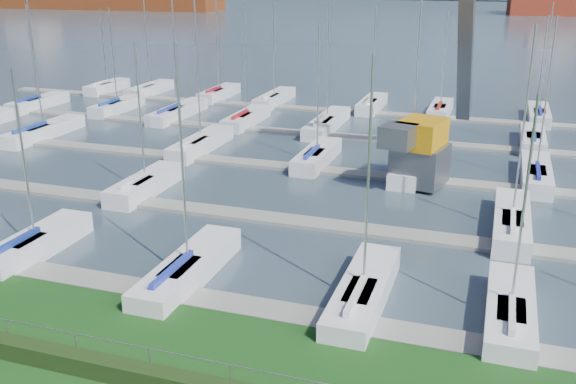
% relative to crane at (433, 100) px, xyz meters
% --- Properties ---
extents(water, '(800.00, 540.00, 0.20)m').
position_rel_crane_xyz_m(water, '(-5.34, 233.83, -5.73)').
color(water, '#3A4A55').
extents(hedge, '(80.00, 0.70, 0.70)m').
position_rel_crane_xyz_m(hedge, '(-5.34, -26.57, -4.98)').
color(hedge, '#203513').
rests_on(hedge, grass).
extents(fence, '(80.00, 0.04, 0.04)m').
position_rel_crane_xyz_m(fence, '(-5.34, -26.17, -4.13)').
color(fence, gray).
rests_on(fence, grass).
extents(docks, '(90.00, 41.60, 0.25)m').
position_rel_crane_xyz_m(docks, '(-5.34, -0.17, -5.55)').
color(docks, slate).
rests_on(docks, water).
extents(crane, '(4.97, 13.42, 22.35)m').
position_rel_crane_xyz_m(crane, '(0.00, 0.00, 0.00)').
color(crane, slate).
rests_on(crane, water).
extents(sailboat_fleet, '(74.52, 49.71, 13.66)m').
position_rel_crane_xyz_m(sailboat_fleet, '(-7.55, 3.33, 0.07)').
color(sailboat_fleet, navy).
rests_on(sailboat_fleet, water).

